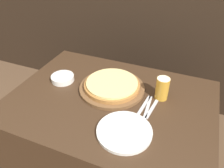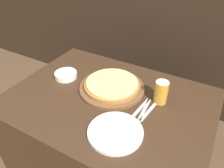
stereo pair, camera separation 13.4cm
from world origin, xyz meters
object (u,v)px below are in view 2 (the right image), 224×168
dinner_plate (115,132)px  spoon (148,112)px  beer_glass (161,91)px  fork (140,109)px  side_bowl (66,75)px  dinner_knife (144,110)px  pizza_on_board (112,86)px

dinner_plate → spoon: dinner_plate is taller
beer_glass → fork: bearing=-122.0°
beer_glass → spoon: size_ratio=0.77×
side_bowl → dinner_knife: (0.59, -0.05, -0.02)m
dinner_plate → spoon: bearing=69.2°
side_bowl → fork: size_ratio=0.72×
dinner_plate → fork: dinner_plate is taller
dinner_plate → spoon: 0.24m
dinner_plate → fork: 0.22m
beer_glass → fork: 0.16m
beer_glass → spoon: 0.14m
beer_glass → spoon: (-0.02, -0.12, -0.07)m
fork → beer_glass: bearing=58.0°
side_bowl → spoon: size_ratio=0.84×
pizza_on_board → beer_glass: beer_glass is taller
beer_glass → pizza_on_board: bearing=-173.8°
beer_glass → fork: size_ratio=0.66×
beer_glass → side_bowl: bearing=-174.1°
side_bowl → dinner_plate: bearing=-27.3°
dinner_plate → dinner_knife: dinner_plate is taller
beer_glass → dinner_plate: size_ratio=0.50×
spoon → pizza_on_board: bearing=162.8°
pizza_on_board → beer_glass: (0.30, 0.03, 0.05)m
pizza_on_board → dinner_knife: 0.27m
dinner_plate → pizza_on_board: bearing=122.0°
side_bowl → dinner_knife: size_ratio=0.72×
dinner_knife → dinner_plate: bearing=-105.0°
side_bowl → fork: side_bowl is taller
beer_glass → fork: (-0.07, -0.12, -0.07)m
beer_glass → dinner_plate: 0.36m
spoon → dinner_knife: bearing=180.0°
dinner_knife → beer_glass: bearing=67.6°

